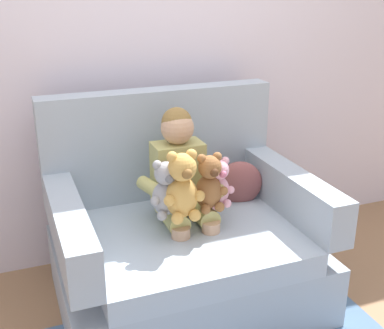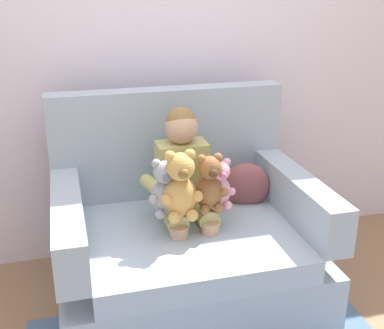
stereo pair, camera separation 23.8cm
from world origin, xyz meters
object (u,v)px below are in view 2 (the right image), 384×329
(plush_honey, at_px, (180,187))
(throw_pillow, at_px, (246,185))
(armchair, at_px, (184,242))
(plush_grey, at_px, (165,189))
(plush_pink, at_px, (220,185))
(seated_child, at_px, (185,180))
(plush_brown, at_px, (210,184))

(plush_honey, relative_size, throw_pillow, 1.32)
(armchair, height_order, plush_grey, armchair)
(plush_grey, bearing_deg, armchair, 46.59)
(plush_grey, distance_m, plush_pink, 0.28)
(seated_child, bearing_deg, plush_pink, -49.08)
(plush_honey, xyz_separation_m, throw_pillow, (0.45, 0.30, -0.17))
(plush_honey, bearing_deg, plush_brown, 20.87)
(plush_brown, xyz_separation_m, plush_pink, (0.06, 0.02, -0.02))
(plush_honey, height_order, throw_pillow, plush_honey)
(armchair, distance_m, plush_honey, 0.43)
(seated_child, relative_size, plush_pink, 3.22)
(plush_brown, bearing_deg, throw_pillow, 58.38)
(plush_honey, xyz_separation_m, plush_brown, (0.16, 0.04, -0.02))
(plush_brown, height_order, plush_pink, plush_brown)
(armchair, relative_size, plush_honey, 3.81)
(throw_pillow, bearing_deg, plush_brown, -138.60)
(armchair, bearing_deg, seated_child, 67.64)
(plush_brown, distance_m, throw_pillow, 0.42)
(armchair, distance_m, plush_brown, 0.41)
(armchair, distance_m, throw_pillow, 0.48)
(armchair, xyz_separation_m, plush_honey, (-0.06, -0.17, 0.40))
(plush_honey, bearing_deg, throw_pillow, 39.75)
(armchair, height_order, throw_pillow, armchair)
(plush_brown, xyz_separation_m, throw_pillow, (0.30, 0.26, -0.15))
(seated_child, bearing_deg, plush_honey, -115.09)
(armchair, xyz_separation_m, plush_brown, (0.10, -0.12, 0.37))
(seated_child, height_order, plush_grey, seated_child)
(plush_pink, relative_size, throw_pillow, 0.99)
(plush_grey, bearing_deg, seated_child, 51.31)
(plush_grey, height_order, throw_pillow, plush_grey)
(plush_brown, height_order, plush_grey, plush_brown)
(plush_grey, bearing_deg, plush_brown, 0.82)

